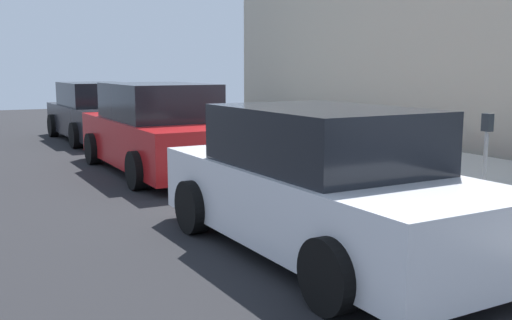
# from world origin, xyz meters

# --- Properties ---
(ground_plane) EXTENTS (40.00, 40.00, 0.00)m
(ground_plane) POSITION_xyz_m (0.00, 0.00, 0.00)
(ground_plane) COLOR black
(sidewalk_curb) EXTENTS (18.00, 5.00, 0.14)m
(sidewalk_curb) POSITION_xyz_m (0.00, -2.50, 0.07)
(sidewalk_curb) COLOR #ADA89E
(sidewalk_curb) RESTS_ON ground_plane
(suitcase_navy_0) EXTENTS (0.46, 0.21, 1.00)m
(suitcase_navy_0) POSITION_xyz_m (-3.73, -0.72, 0.50)
(suitcase_navy_0) COLOR navy
(suitcase_navy_0) RESTS_ON sidewalk_curb
(suitcase_olive_1) EXTENTS (0.51, 0.22, 0.86)m
(suitcase_olive_1) POSITION_xyz_m (-3.20, -0.70, 0.45)
(suitcase_olive_1) COLOR #59601E
(suitcase_olive_1) RESTS_ON sidewalk_curb
(suitcase_black_2) EXTENTS (0.39, 0.19, 0.87)m
(suitcase_black_2) POSITION_xyz_m (-2.71, -0.81, 0.44)
(suitcase_black_2) COLOR black
(suitcase_black_2) RESTS_ON sidewalk_curb
(suitcase_red_3) EXTENTS (0.39, 0.22, 0.81)m
(suitcase_red_3) POSITION_xyz_m (-2.27, -0.82, 0.39)
(suitcase_red_3) COLOR red
(suitcase_red_3) RESTS_ON sidewalk_curb
(suitcase_silver_4) EXTENTS (0.36, 0.26, 0.99)m
(suitcase_silver_4) POSITION_xyz_m (-1.85, -0.79, 0.53)
(suitcase_silver_4) COLOR #9EA0A8
(suitcase_silver_4) RESTS_ON sidewalk_curb
(suitcase_maroon_5) EXTENTS (0.36, 0.25, 0.56)m
(suitcase_maroon_5) POSITION_xyz_m (-1.45, -0.81, 0.39)
(suitcase_maroon_5) COLOR maroon
(suitcase_maroon_5) RESTS_ON sidewalk_curb
(fire_hydrant) EXTENTS (0.39, 0.21, 0.79)m
(fire_hydrant) POSITION_xyz_m (-0.63, -0.77, 0.55)
(fire_hydrant) COLOR #D89E0C
(fire_hydrant) RESTS_ON sidewalk_curb
(bollard_post) EXTENTS (0.14, 0.14, 0.82)m
(bollard_post) POSITION_xyz_m (0.06, -0.62, 0.55)
(bollard_post) COLOR brown
(bollard_post) RESTS_ON sidewalk_curb
(parking_meter) EXTENTS (0.12, 0.09, 1.27)m
(parking_meter) POSITION_xyz_m (-4.91, -1.02, 0.97)
(parking_meter) COLOR slate
(parking_meter) RESTS_ON sidewalk_curb
(parked_car_white_0) EXTENTS (4.50, 2.15, 1.56)m
(parked_car_white_0) POSITION_xyz_m (-4.94, 1.41, 0.73)
(parked_car_white_0) COLOR silver
(parked_car_white_0) RESTS_ON ground_plane
(parked_car_red_1) EXTENTS (4.85, 2.14, 1.67)m
(parked_car_red_1) POSITION_xyz_m (0.72, 1.41, 0.78)
(parked_car_red_1) COLOR #AD1619
(parked_car_red_1) RESTS_ON ground_plane
(parked_car_charcoal_2) EXTENTS (4.69, 2.14, 1.57)m
(parked_car_charcoal_2) POSITION_xyz_m (6.32, 1.41, 0.74)
(parked_car_charcoal_2) COLOR black
(parked_car_charcoal_2) RESTS_ON ground_plane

